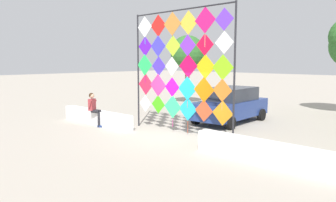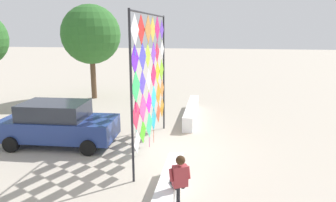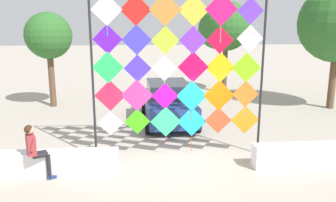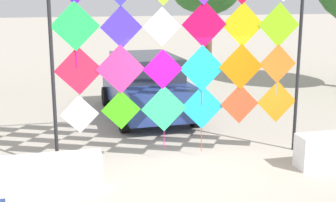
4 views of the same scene
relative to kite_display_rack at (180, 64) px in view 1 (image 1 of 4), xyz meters
The scene contains 7 objects.
ground 2.91m from the kite_display_rack, 78.48° to the right, with size 120.00×120.00×0.00m, color #ADA393.
plaza_ledge_left 4.96m from the kite_display_rack, 164.54° to the right, with size 4.72×0.45×0.67m, color white.
plaza_ledge_right 5.18m from the kite_display_rack, 14.59° to the right, with size 4.72×0.45×0.67m, color white.
kite_display_rack is the anchor object (origin of this frame).
seated_vendor 4.53m from the kite_display_rack, 159.35° to the right, with size 0.73×0.63×1.52m.
parked_car 4.18m from the kite_display_rack, 90.14° to the left, with size 2.21×4.38×1.68m.
tree_far_right 8.95m from the kite_display_rack, 128.26° to the left, with size 2.23×2.23×4.58m.
Camera 1 is at (8.49, -9.08, 2.98)m, focal length 35.23 mm.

